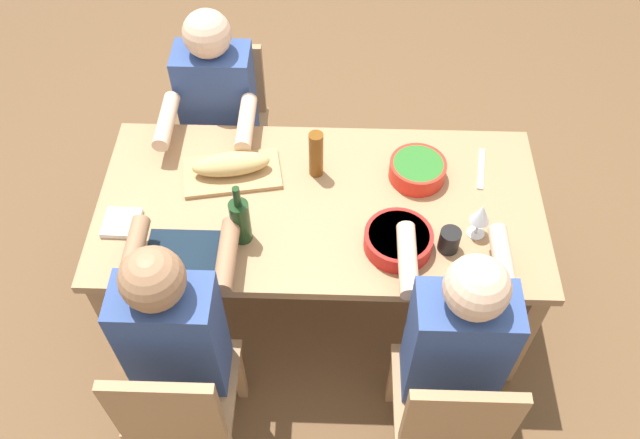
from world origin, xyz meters
TOP-DOWN VIEW (x-y plane):
  - ground_plane at (0.00, 0.00)m, footprint 8.00×8.00m
  - dining_table at (0.00, 0.00)m, footprint 1.80×0.87m
  - chair_far_left at (-0.50, 0.75)m, footprint 0.40×0.40m
  - diner_far_left at (-0.50, 0.57)m, footprint 0.41×0.53m
  - chair_near_left at (-0.50, -0.75)m, footprint 0.40×0.40m
  - diner_near_left at (-0.50, -0.57)m, footprint 0.41×0.53m
  - chair_near_right at (0.50, -0.75)m, footprint 0.40×0.40m
  - diner_near_right at (0.50, -0.57)m, footprint 0.41×0.53m
  - serving_bowl_greens at (0.40, 0.15)m, footprint 0.23×0.23m
  - serving_bowl_salad at (0.30, -0.21)m, footprint 0.26×0.26m
  - cutting_board at (-0.37, 0.14)m, footprint 0.43×0.29m
  - bread_loaf at (-0.37, 0.14)m, footprint 0.33×0.17m
  - wine_bottle at (-0.29, -0.18)m, footprint 0.08×0.08m
  - beer_bottle at (-0.02, 0.16)m, footprint 0.06×0.06m
  - wine_glass at (0.61, -0.14)m, footprint 0.08×0.08m
  - placemat_near_left at (-0.50, -0.27)m, footprint 0.32×0.23m
  - cup_near_right at (0.50, -0.21)m, footprint 0.08×0.08m
  - carving_knife at (0.67, 0.20)m, footprint 0.06×0.23m
  - napkin_stack at (-0.77, -0.14)m, footprint 0.14×0.14m

SIDE VIEW (x-z plane):
  - ground_plane at x=0.00m, z-range 0.00..0.00m
  - chair_far_left at x=-0.50m, z-range 0.06..0.91m
  - chair_near_left at x=-0.50m, z-range 0.06..0.91m
  - chair_near_right at x=0.50m, z-range 0.06..0.91m
  - dining_table at x=0.00m, z-range 0.28..1.02m
  - diner_far_left at x=-0.50m, z-range 0.10..1.30m
  - diner_near_left at x=-0.50m, z-range 0.10..1.30m
  - diner_near_right at x=0.50m, z-range 0.10..1.30m
  - placemat_near_left at x=-0.50m, z-range 0.74..0.75m
  - carving_knife at x=0.67m, z-range 0.74..0.75m
  - cutting_board at x=-0.37m, z-range 0.74..0.76m
  - napkin_stack at x=-0.77m, z-range 0.74..0.76m
  - serving_bowl_salad at x=0.30m, z-range 0.75..0.82m
  - serving_bowl_greens at x=0.40m, z-range 0.75..0.83m
  - cup_near_right at x=0.50m, z-range 0.74..0.84m
  - bread_loaf at x=-0.37m, z-range 0.76..0.85m
  - wine_bottle at x=-0.29m, z-range 0.70..0.99m
  - beer_bottle at x=-0.02m, z-range 0.74..0.96m
  - wine_glass at x=0.61m, z-range 0.77..0.94m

